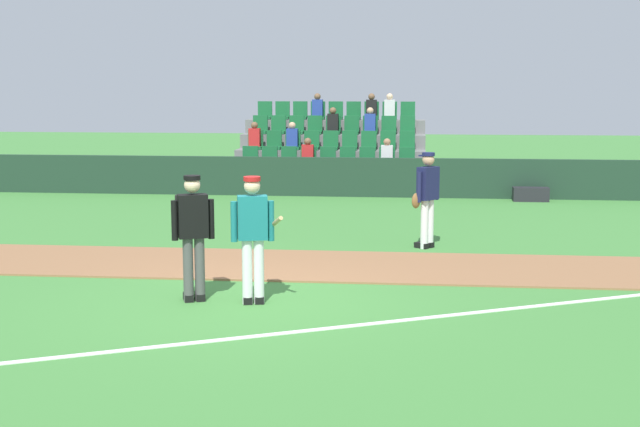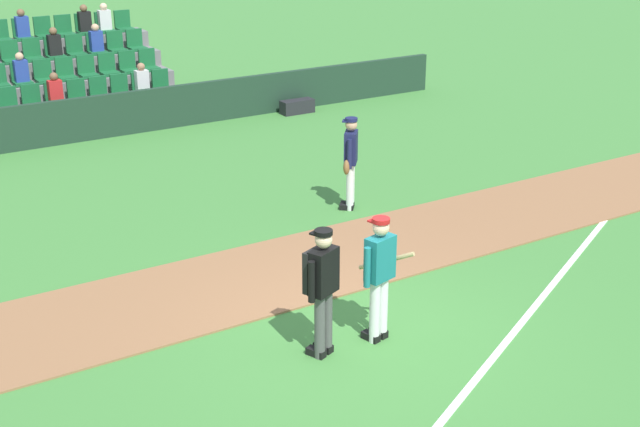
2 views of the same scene
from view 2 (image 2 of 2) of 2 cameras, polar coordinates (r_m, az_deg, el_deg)
name	(u,v)px [view 2 (image 2 of 2)]	position (r m, az deg, el deg)	size (l,w,h in m)	color
ground_plane	(358,335)	(11.81, 2.54, -8.06)	(80.00, 80.00, 0.00)	#42843A
infield_dirt_path	(276,273)	(13.54, -2.93, -3.98)	(28.00, 2.42, 0.03)	#936642
foul_line_chalk	(543,296)	(13.25, 14.62, -5.33)	(12.00, 0.10, 0.01)	white
dugout_fence	(93,118)	(21.20, -14.87, 6.16)	(20.00, 0.16, 1.04)	#1E3828
stadium_bleachers	(63,90)	(23.31, -16.68, 7.89)	(5.55, 3.80, 2.70)	slate
batter_teal_jersey	(380,274)	(11.29, 3.98, -4.03)	(0.74, 0.71, 1.76)	white
umpire_home_plate	(322,285)	(10.89, 0.14, -4.78)	(0.55, 0.42, 1.76)	#4C4C4C
runner_navy_jersey	(350,160)	(15.89, 2.03, 3.58)	(0.53, 0.53, 1.76)	white
equipment_bag	(297,107)	(22.98, -1.52, 7.12)	(0.90, 0.36, 0.36)	#232328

